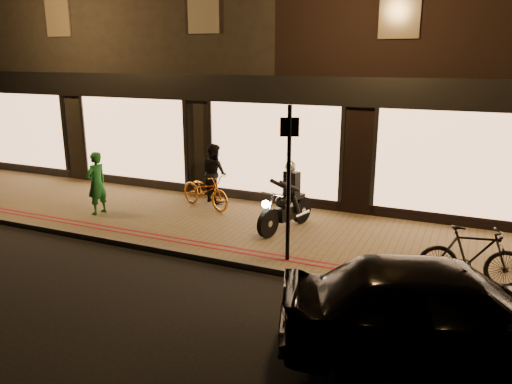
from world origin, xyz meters
TOP-DOWN VIEW (x-y plane):
  - ground at (0.00, 0.00)m, footprint 90.00×90.00m
  - sidewalk at (0.00, 2.00)m, footprint 50.00×4.00m
  - kerb_stone at (0.00, 0.05)m, footprint 50.00×0.14m
  - red_kerb_lines at (0.00, 0.55)m, footprint 50.00×0.26m
  - building_row at (-0.00, 8.99)m, footprint 48.00×10.11m
  - motorcycle at (1.07, 2.18)m, footprint 0.78×1.90m
  - sign_post at (1.72, 0.51)m, footprint 0.33×0.16m
  - bicycle_gold at (-1.49, 2.93)m, footprint 1.85×1.17m
  - bicycle_dark at (5.00, 0.73)m, footprint 1.84×0.85m
  - person_green at (-3.70, 1.36)m, footprint 0.45×0.62m
  - person_dark at (-1.54, 3.51)m, footprint 0.98×0.92m
  - parked_car at (4.68, -1.64)m, footprint 4.59×3.01m

SIDE VIEW (x-z plane):
  - ground at x=0.00m, z-range 0.00..0.00m
  - sidewalk at x=0.00m, z-range 0.00..0.12m
  - kerb_stone at x=0.00m, z-range 0.00..0.12m
  - red_kerb_lines at x=0.00m, z-range 0.12..0.13m
  - bicycle_gold at x=-1.49m, z-range 0.12..1.04m
  - bicycle_dark at x=5.00m, z-range 0.12..1.19m
  - parked_car at x=4.68m, z-range 0.00..1.45m
  - motorcycle at x=1.07m, z-range -0.06..1.53m
  - person_green at x=-3.70m, z-range 0.12..1.70m
  - person_dark at x=-1.54m, z-range 0.12..1.72m
  - sign_post at x=1.72m, z-range 0.30..3.30m
  - building_row at x=0.00m, z-range 0.00..8.50m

